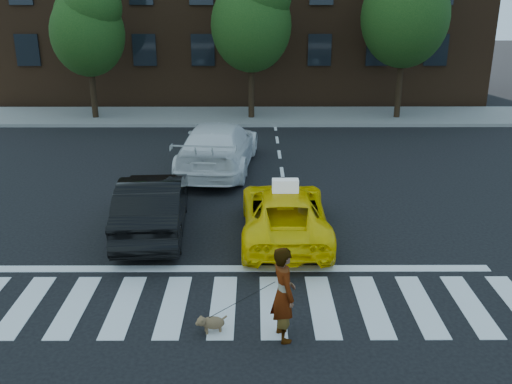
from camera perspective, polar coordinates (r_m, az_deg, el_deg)
ground at (r=11.75m, az=-3.31°, el=-11.29°), size 120.00×120.00×0.00m
crosswalk at (r=11.74m, az=-3.31°, el=-11.27°), size 13.00×2.40×0.01m
stop_line at (r=13.14m, az=-2.95°, el=-7.66°), size 12.00×0.30×0.01m
sidewalk_far at (r=28.19m, az=-1.48°, el=7.58°), size 30.00×4.00×0.15m
tree_left at (r=28.13m, az=-16.50°, el=15.77°), size 3.39×3.38×6.50m
tree_mid at (r=27.06m, az=-0.41°, el=17.28°), size 3.69×3.69×7.10m
tree_right at (r=27.91m, az=14.84°, el=17.59°), size 4.00×4.00×7.70m
taxi at (r=14.53m, az=2.86°, el=-2.09°), size 2.15×4.64×1.29m
black_sedan at (r=15.01m, az=-10.28°, el=-1.21°), size 1.91×4.69×1.51m
white_suv at (r=19.91m, az=-3.81°, el=4.58°), size 2.92×5.99×1.68m
woman at (r=10.33m, az=2.76°, el=-10.13°), size 0.61×0.76×1.82m
dog at (r=10.87m, az=-4.57°, el=-12.89°), size 0.60×0.34×0.35m
taxi_sign at (r=14.06m, az=2.95°, el=0.64°), size 0.65×0.28×0.32m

